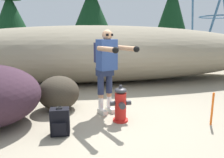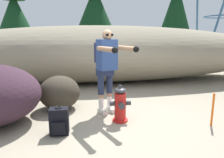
% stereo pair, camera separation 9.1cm
% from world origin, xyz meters
% --- Properties ---
extents(ground_plane, '(56.00, 56.00, 0.04)m').
position_xyz_m(ground_plane, '(0.00, 0.00, -0.02)').
color(ground_plane, gray).
extents(dirt_embankment, '(12.67, 3.20, 1.89)m').
position_xyz_m(dirt_embankment, '(0.00, 3.49, 0.94)').
color(dirt_embankment, gray).
rests_on(dirt_embankment, ground_plane).
extents(fire_hydrant, '(0.39, 0.34, 0.69)m').
position_xyz_m(fire_hydrant, '(0.06, -0.14, 0.32)').
color(fire_hydrant, red).
rests_on(fire_hydrant, ground_plane).
extents(utility_worker, '(0.76, 1.04, 1.69)m').
position_xyz_m(utility_worker, '(-0.14, 0.31, 1.06)').
color(utility_worker, beige).
rests_on(utility_worker, ground_plane).
extents(spare_backpack, '(0.30, 0.29, 0.47)m').
position_xyz_m(spare_backpack, '(-1.01, -0.54, 0.22)').
color(spare_backpack, black).
rests_on(spare_backpack, ground_plane).
extents(boulder_mid, '(1.11, 1.10, 0.73)m').
position_xyz_m(boulder_mid, '(-1.13, 0.71, 0.36)').
color(boulder_mid, '#363025').
rests_on(boulder_mid, ground_plane).
extents(pine_tree_far_left, '(1.86, 1.86, 5.19)m').
position_xyz_m(pine_tree_far_left, '(-4.25, 8.64, 3.06)').
color(pine_tree_far_left, '#47331E').
rests_on(pine_tree_far_left, ground_plane).
extents(pine_tree_left, '(2.40, 2.40, 6.24)m').
position_xyz_m(pine_tree_left, '(0.11, 9.57, 3.53)').
color(pine_tree_left, '#47331E').
rests_on(pine_tree_left, ground_plane).
extents(survey_stake, '(0.04, 0.04, 0.60)m').
position_xyz_m(survey_stake, '(1.64, -0.55, 0.30)').
color(survey_stake, '#E55914').
rests_on(survey_stake, ground_plane).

